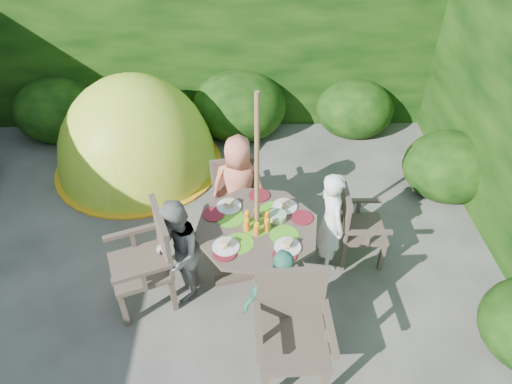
{
  "coord_description": "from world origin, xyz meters",
  "views": [
    {
      "loc": [
        0.73,
        -2.96,
        3.86
      ],
      "look_at": [
        0.8,
        0.72,
        0.85
      ],
      "focal_mm": 32.0,
      "sensor_mm": 36.0,
      "label": 1
    }
  ],
  "objects_px": {
    "patio_table": "(257,234)",
    "child_right": "(331,222)",
    "garden_chair_left": "(148,259)",
    "child_left": "(178,252)",
    "parasol_pole": "(257,198)",
    "garden_chair_front": "(292,328)",
    "child_back": "(239,186)",
    "garden_chair_right": "(355,224)",
    "dome_tent": "(140,166)",
    "garden_chair_back": "(233,182)",
    "child_front": "(280,299)"
  },
  "relations": [
    {
      "from": "garden_chair_left",
      "to": "patio_table",
      "type": "bearing_deg",
      "value": 82.06
    },
    {
      "from": "child_left",
      "to": "garden_chair_right",
      "type": "bearing_deg",
      "value": 100.04
    },
    {
      "from": "garden_chair_front",
      "to": "child_left",
      "type": "distance_m",
      "value": 1.36
    },
    {
      "from": "garden_chair_left",
      "to": "child_left",
      "type": "bearing_deg",
      "value": 80.27
    },
    {
      "from": "garden_chair_right",
      "to": "garden_chair_left",
      "type": "bearing_deg",
      "value": 104.08
    },
    {
      "from": "child_right",
      "to": "child_left",
      "type": "bearing_deg",
      "value": 89.8
    },
    {
      "from": "child_left",
      "to": "patio_table",
      "type": "bearing_deg",
      "value": 99.53
    },
    {
      "from": "child_back",
      "to": "dome_tent",
      "type": "height_order",
      "value": "dome_tent"
    },
    {
      "from": "garden_chair_back",
      "to": "garden_chair_front",
      "type": "height_order",
      "value": "garden_chair_front"
    },
    {
      "from": "parasol_pole",
      "to": "dome_tent",
      "type": "relative_size",
      "value": 0.82
    },
    {
      "from": "garden_chair_right",
      "to": "child_back",
      "type": "bearing_deg",
      "value": 68.56
    },
    {
      "from": "patio_table",
      "to": "garden_chair_front",
      "type": "relative_size",
      "value": 1.45
    },
    {
      "from": "child_front",
      "to": "garden_chair_left",
      "type": "bearing_deg",
      "value": 137.5
    },
    {
      "from": "garden_chair_left",
      "to": "child_front",
      "type": "height_order",
      "value": "child_front"
    },
    {
      "from": "child_left",
      "to": "parasol_pole",
      "type": "bearing_deg",
      "value": 99.46
    },
    {
      "from": "child_right",
      "to": "dome_tent",
      "type": "height_order",
      "value": "dome_tent"
    },
    {
      "from": "parasol_pole",
      "to": "child_left",
      "type": "xyz_separation_m",
      "value": [
        -0.78,
        -0.19,
        -0.51
      ]
    },
    {
      "from": "garden_chair_left",
      "to": "garden_chair_front",
      "type": "height_order",
      "value": "garden_chair_front"
    },
    {
      "from": "garden_chair_front",
      "to": "child_right",
      "type": "distance_m",
      "value": 1.34
    },
    {
      "from": "child_left",
      "to": "child_front",
      "type": "bearing_deg",
      "value": 54.46
    },
    {
      "from": "child_right",
      "to": "dome_tent",
      "type": "bearing_deg",
      "value": 38.3
    },
    {
      "from": "child_right",
      "to": "dome_tent",
      "type": "relative_size",
      "value": 0.46
    },
    {
      "from": "garden_chair_right",
      "to": "garden_chair_left",
      "type": "xyz_separation_m",
      "value": [
        -2.13,
        -0.52,
        0.07
      ]
    },
    {
      "from": "garden_chair_front",
      "to": "child_front",
      "type": "bearing_deg",
      "value": 105.62
    },
    {
      "from": "garden_chair_left",
      "to": "dome_tent",
      "type": "height_order",
      "value": "dome_tent"
    },
    {
      "from": "garden_chair_front",
      "to": "child_right",
      "type": "height_order",
      "value": "child_right"
    },
    {
      "from": "patio_table",
      "to": "parasol_pole",
      "type": "bearing_deg",
      "value": -153.61
    },
    {
      "from": "garden_chair_right",
      "to": "child_left",
      "type": "xyz_separation_m",
      "value": [
        -1.84,
        -0.47,
        0.1
      ]
    },
    {
      "from": "patio_table",
      "to": "child_right",
      "type": "relative_size",
      "value": 1.26
    },
    {
      "from": "dome_tent",
      "to": "child_right",
      "type": "bearing_deg",
      "value": -34.04
    },
    {
      "from": "parasol_pole",
      "to": "child_right",
      "type": "relative_size",
      "value": 1.8
    },
    {
      "from": "patio_table",
      "to": "dome_tent",
      "type": "distance_m",
      "value": 2.71
    },
    {
      "from": "garden_chair_right",
      "to": "child_front",
      "type": "distance_m",
      "value": 1.38
    },
    {
      "from": "child_front",
      "to": "dome_tent",
      "type": "relative_size",
      "value": 0.44
    },
    {
      "from": "patio_table",
      "to": "dome_tent",
      "type": "height_order",
      "value": "dome_tent"
    },
    {
      "from": "garden_chair_right",
      "to": "garden_chair_front",
      "type": "bearing_deg",
      "value": 149.54
    },
    {
      "from": "garden_chair_front",
      "to": "child_left",
      "type": "xyz_separation_m",
      "value": [
        -1.05,
        0.87,
        0.03
      ]
    },
    {
      "from": "garden_chair_front",
      "to": "child_front",
      "type": "height_order",
      "value": "child_front"
    },
    {
      "from": "child_left",
      "to": "child_back",
      "type": "relative_size",
      "value": 0.93
    },
    {
      "from": "patio_table",
      "to": "dome_tent",
      "type": "relative_size",
      "value": 0.57
    },
    {
      "from": "child_right",
      "to": "child_back",
      "type": "xyz_separation_m",
      "value": [
        -0.97,
        0.59,
        0.02
      ]
    },
    {
      "from": "patio_table",
      "to": "child_left",
      "type": "xyz_separation_m",
      "value": [
        -0.78,
        -0.19,
        -0.03
      ]
    },
    {
      "from": "garden_chair_front",
      "to": "dome_tent",
      "type": "xyz_separation_m",
      "value": [
        -1.91,
        3.12,
        -0.56
      ]
    },
    {
      "from": "patio_table",
      "to": "garden_chair_left",
      "type": "distance_m",
      "value": 1.09
    },
    {
      "from": "parasol_pole",
      "to": "garden_chair_left",
      "type": "distance_m",
      "value": 1.22
    },
    {
      "from": "child_left",
      "to": "child_back",
      "type": "bearing_deg",
      "value": 144.46
    },
    {
      "from": "parasol_pole",
      "to": "garden_chair_left",
      "type": "xyz_separation_m",
      "value": [
        -1.06,
        -0.24,
        -0.54
      ]
    },
    {
      "from": "patio_table",
      "to": "child_back",
      "type": "relative_size",
      "value": 1.21
    },
    {
      "from": "dome_tent",
      "to": "garden_chair_back",
      "type": "bearing_deg",
      "value": -32.19
    },
    {
      "from": "patio_table",
      "to": "child_right",
      "type": "distance_m",
      "value": 0.8
    }
  ]
}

